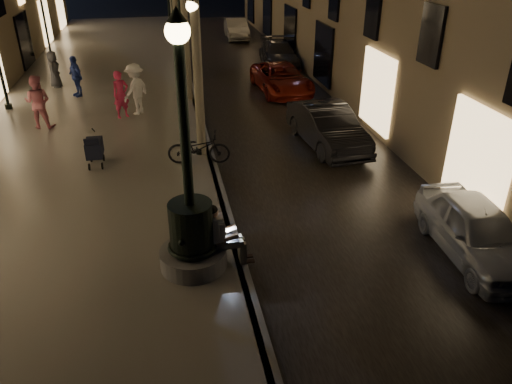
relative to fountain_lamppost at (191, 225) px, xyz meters
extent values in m
plane|color=black|center=(1.00, 13.00, -1.21)|extent=(120.00, 120.00, 0.00)
cube|color=black|center=(4.00, 13.00, -1.20)|extent=(6.00, 45.00, 0.02)
cube|color=slate|center=(-3.00, 13.00, -1.11)|extent=(8.00, 45.00, 0.20)
cube|color=#59595B|center=(1.00, 13.00, -1.11)|extent=(0.25, 45.00, 0.20)
cylinder|color=#59595B|center=(0.00, 0.00, -0.81)|extent=(1.40, 1.40, 0.40)
cylinder|color=black|center=(0.00, 0.00, -0.06)|extent=(0.90, 0.90, 1.10)
torus|color=black|center=(0.00, 0.00, -0.51)|extent=(1.04, 1.04, 0.10)
torus|color=black|center=(0.00, 0.00, 0.34)|extent=(0.89, 0.89, 0.09)
cylinder|color=black|center=(0.00, 0.00, 2.09)|extent=(0.20, 0.20, 3.20)
sphere|color=#FFD88C|center=(0.00, 0.00, 3.79)|extent=(0.44, 0.44, 0.44)
cone|color=black|center=(0.00, 0.00, 4.07)|extent=(0.36, 0.36, 0.25)
cube|color=gray|center=(0.55, 0.00, -0.52)|extent=(0.39, 0.26, 0.19)
cube|color=white|center=(0.49, 0.00, -0.15)|extent=(0.48, 0.28, 0.61)
sphere|color=tan|center=(0.45, 0.00, 0.24)|extent=(0.22, 0.22, 0.22)
sphere|color=black|center=(0.44, 0.00, 0.29)|extent=(0.22, 0.22, 0.22)
cube|color=gray|center=(0.81, -0.10, -0.52)|extent=(0.49, 0.14, 0.15)
cube|color=gray|center=(0.81, 0.10, -0.52)|extent=(0.49, 0.14, 0.15)
cube|color=gray|center=(1.04, -0.10, -0.76)|extent=(0.14, 0.13, 0.50)
cube|color=gray|center=(1.04, 0.10, -0.76)|extent=(0.14, 0.13, 0.50)
cube|color=black|center=(1.15, -0.10, -1.00)|extent=(0.28, 0.11, 0.03)
cube|color=black|center=(1.15, 0.10, -1.00)|extent=(0.28, 0.11, 0.03)
cube|color=black|center=(0.83, 0.00, -0.43)|extent=(0.26, 0.35, 0.02)
cube|color=black|center=(0.66, 0.00, -0.31)|extent=(0.09, 0.35, 0.23)
cube|color=#A8C9F0|center=(0.67, 0.00, -0.31)|extent=(0.07, 0.32, 0.19)
cylinder|color=#6B604C|center=(0.75, 6.00, 1.49)|extent=(0.28, 0.28, 5.00)
cylinder|color=#6B604C|center=(0.80, 12.00, 1.54)|extent=(0.28, 0.28, 5.10)
cylinder|color=#6B604C|center=(0.70, 18.00, 1.44)|extent=(0.28, 0.28, 4.90)
cylinder|color=#6B604C|center=(0.78, 24.00, 1.59)|extent=(0.28, 0.28, 5.20)
cylinder|color=black|center=(0.70, 6.00, -0.91)|extent=(0.28, 0.28, 0.20)
cylinder|color=black|center=(0.70, 6.00, 1.19)|extent=(0.12, 0.12, 4.40)
sphere|color=#FFD88C|center=(0.70, 6.00, 3.44)|extent=(0.36, 0.36, 0.36)
cylinder|color=black|center=(0.70, 14.00, -0.91)|extent=(0.28, 0.28, 0.20)
cylinder|color=black|center=(0.70, 14.00, 1.19)|extent=(0.12, 0.12, 4.40)
cylinder|color=black|center=(0.70, 22.00, -0.91)|extent=(0.28, 0.28, 0.20)
cylinder|color=black|center=(0.70, 22.00, 1.19)|extent=(0.12, 0.12, 4.40)
cylinder|color=black|center=(0.70, 30.00, -0.91)|extent=(0.28, 0.28, 0.20)
cylinder|color=black|center=(-6.40, 12.00, -0.91)|extent=(0.28, 0.28, 0.20)
cylinder|color=black|center=(-6.40, 22.00, -0.91)|extent=(0.28, 0.28, 0.20)
cylinder|color=black|center=(-6.40, 22.00, 1.19)|extent=(0.12, 0.12, 4.40)
cube|color=black|center=(-2.47, 5.68, -0.44)|extent=(0.47, 0.78, 0.47)
cube|color=black|center=(-2.46, 5.32, -0.13)|extent=(0.42, 0.18, 0.30)
cylinder|color=black|center=(-2.65, 5.37, -0.91)|extent=(0.04, 0.21, 0.21)
cylinder|color=black|center=(-2.28, 5.37, -0.91)|extent=(0.04, 0.21, 0.21)
cylinder|color=black|center=(-2.65, 5.99, -0.91)|extent=(0.04, 0.21, 0.21)
cylinder|color=black|center=(-2.28, 5.99, -0.91)|extent=(0.04, 0.21, 0.21)
cylinder|color=black|center=(-2.47, 6.09, -0.03)|extent=(0.03, 0.46, 0.29)
imported|color=#94979B|center=(6.20, -0.50, -0.57)|extent=(1.72, 3.84, 1.28)
imported|color=black|center=(5.00, 6.30, -0.51)|extent=(1.86, 4.35, 1.39)
imported|color=maroon|center=(5.00, 12.85, -0.59)|extent=(2.27, 4.56, 1.24)
imported|color=#2F2E33|center=(6.06, 17.82, -0.58)|extent=(2.08, 4.46, 1.26)
imported|color=#969591|center=(5.00, 25.82, -0.56)|extent=(1.57, 4.03, 1.31)
imported|color=#C72750|center=(-1.86, 10.09, -0.13)|extent=(0.76, 0.68, 1.75)
imported|color=#C56876|center=(-4.68, 9.50, -0.07)|extent=(1.04, 0.88, 1.89)
imported|color=white|center=(-1.32, 10.43, -0.05)|extent=(1.32, 1.42, 1.93)
imported|color=navy|center=(-3.87, 13.30, -0.16)|extent=(0.90, 1.06, 1.71)
imported|color=#2E2E32|center=(-5.01, 14.93, -0.21)|extent=(0.56, 0.82, 1.60)
imported|color=black|center=(0.60, 5.27, -0.52)|extent=(1.96, 0.94, 0.99)
camera|label=1|loc=(-0.35, -8.74, 5.28)|focal=35.00mm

